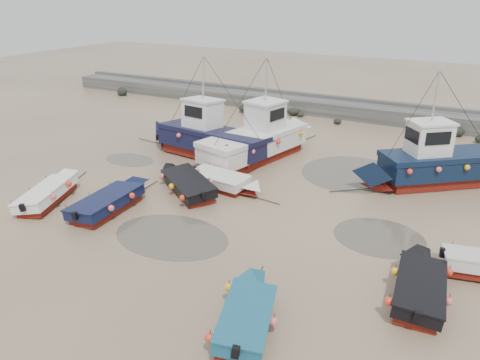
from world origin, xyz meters
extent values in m
plane|color=tan|center=(0.00, 0.00, 0.00)|extent=(120.00, 120.00, 0.00)
cube|color=slate|center=(0.00, 22.00, 0.60)|extent=(60.00, 2.20, 1.20)
cube|color=slate|center=(0.00, 23.21, 1.32)|extent=(60.00, 0.60, 0.25)
ellipsoid|color=black|center=(5.10, 19.02, 0.29)|extent=(0.84, 0.86, 0.51)
ellipsoid|color=black|center=(7.80, 20.56, 0.34)|extent=(0.98, 1.07, 0.72)
ellipsoid|color=black|center=(-5.07, 20.46, 0.35)|extent=(0.99, 0.80, 0.58)
ellipsoid|color=black|center=(-23.51, 19.66, 0.23)|extent=(0.65, 0.64, 0.43)
ellipsoid|color=black|center=(-4.31, 20.27, 0.21)|extent=(0.61, 0.53, 0.32)
ellipsoid|color=black|center=(-9.17, 19.34, 0.38)|extent=(1.09, 0.88, 0.72)
ellipsoid|color=black|center=(-7.25, 19.65, 0.23)|extent=(0.65, 0.60, 0.37)
ellipsoid|color=black|center=(-0.92, 19.60, 0.22)|extent=(0.64, 0.62, 0.48)
ellipsoid|color=black|center=(-23.42, 19.80, 0.38)|extent=(1.10, 0.87, 0.86)
ellipsoid|color=black|center=(7.84, 20.42, 0.19)|extent=(0.55, 0.45, 0.29)
cylinder|color=#534E43|center=(-1.80, -1.64, 0.00)|extent=(5.35, 5.35, 0.01)
cylinder|color=#534E43|center=(6.25, 2.58, 0.00)|extent=(3.96, 3.96, 0.01)
cylinder|color=#534E43|center=(-9.97, 5.16, 0.00)|extent=(3.45, 3.45, 0.01)
cylinder|color=#534E43|center=(3.05, 9.51, 0.00)|extent=(5.78, 5.78, 0.01)
cube|color=maroon|center=(-9.26, -1.76, 0.15)|extent=(2.46, 3.90, 0.30)
cube|color=white|center=(-9.26, -1.76, 0.53)|extent=(2.76, 4.23, 0.45)
pyramid|color=white|center=(-10.08, 0.42, 0.98)|extent=(1.62, 1.18, 0.90)
cube|color=brown|center=(-9.26, -1.76, 0.69)|extent=(2.27, 3.53, 0.10)
cube|color=white|center=(-9.26, -1.76, 0.78)|extent=(2.85, 4.33, 0.07)
cube|color=black|center=(-8.53, -3.70, 0.70)|extent=(0.27, 0.25, 0.35)
cylinder|color=black|center=(-10.41, 1.31, 0.03)|extent=(0.74, 1.89, 0.04)
sphere|color=red|center=(-9.51, -3.54, 0.63)|extent=(0.30, 0.30, 0.30)
sphere|color=red|center=(-8.19, -2.20, 0.63)|extent=(0.30, 0.30, 0.30)
sphere|color=red|center=(-10.06, -2.06, 0.63)|extent=(0.30, 0.30, 0.30)
sphere|color=red|center=(-8.74, -0.72, 0.63)|extent=(0.30, 0.30, 0.30)
sphere|color=red|center=(-10.61, -0.58, 0.63)|extent=(0.30, 0.30, 0.30)
cube|color=maroon|center=(-5.92, -1.16, 0.15)|extent=(1.67, 3.70, 0.30)
cube|color=#0D1435|center=(-5.92, -1.16, 0.53)|extent=(1.94, 3.98, 0.45)
pyramid|color=#0D1435|center=(-6.05, 1.13, 0.98)|extent=(1.76, 0.81, 0.90)
cube|color=brown|center=(-5.92, -1.16, 0.69)|extent=(1.56, 3.34, 0.10)
cube|color=#0D1435|center=(-5.92, -1.16, 0.78)|extent=(2.01, 4.07, 0.07)
cube|color=black|center=(-5.81, -3.19, 0.70)|extent=(0.23, 0.19, 0.35)
cylinder|color=black|center=(-6.11, 2.07, 0.03)|extent=(0.15, 2.00, 0.04)
sphere|color=red|center=(-6.81, -2.76, 0.63)|extent=(0.30, 0.30, 0.30)
sphere|color=red|center=(-4.90, -1.87, 0.63)|extent=(0.30, 0.30, 0.30)
sphere|color=red|center=(-6.90, -1.21, 0.63)|extent=(0.30, 0.30, 0.30)
sphere|color=red|center=(-4.99, -0.33, 0.63)|extent=(0.30, 0.30, 0.30)
sphere|color=red|center=(-6.99, 0.33, 0.63)|extent=(0.30, 0.30, 0.30)
cube|color=maroon|center=(3.91, -5.62, 0.15)|extent=(2.04, 3.19, 0.30)
cube|color=#165571|center=(3.91, -5.62, 0.53)|extent=(2.31, 3.46, 0.45)
pyramid|color=#165571|center=(3.35, -3.77, 0.98)|extent=(1.60, 1.10, 0.90)
cube|color=brown|center=(3.91, -5.62, 0.69)|extent=(1.89, 2.89, 0.10)
cube|color=#165571|center=(3.91, -5.62, 0.78)|extent=(2.39, 3.55, 0.07)
cube|color=black|center=(4.39, -7.21, 0.70)|extent=(0.26, 0.24, 0.35)
cylinder|color=black|center=(3.10, -2.96, 0.03)|extent=(0.62, 1.92, 0.04)
sphere|color=red|center=(3.47, -7.07, 0.63)|extent=(0.30, 0.30, 0.30)
sphere|color=red|center=(4.72, -5.37, 0.63)|extent=(0.30, 0.30, 0.30)
sphere|color=red|center=(2.73, -4.66, 0.63)|extent=(0.30, 0.30, 0.30)
cube|color=black|center=(8.89, 1.07, 0.70)|extent=(0.22, 0.25, 0.35)
sphere|color=red|center=(9.17, 2.01, 0.63)|extent=(0.30, 0.30, 0.30)
cube|color=maroon|center=(-3.71, 2.64, 0.15)|extent=(3.88, 3.29, 0.30)
cube|color=black|center=(-3.71, 2.64, 0.53)|extent=(4.25, 3.65, 0.45)
pyramid|color=black|center=(-5.66, 4.01, 0.98)|extent=(1.50, 1.72, 0.90)
cube|color=brown|center=(-3.71, 2.64, 0.69)|extent=(3.53, 3.01, 0.10)
cube|color=black|center=(-3.71, 2.64, 0.78)|extent=(4.36, 3.75, 0.07)
cube|color=black|center=(-1.97, 1.42, 0.70)|extent=(0.27, 0.28, 0.35)
cylinder|color=black|center=(-6.44, 4.56, 0.03)|extent=(1.66, 1.18, 0.04)
sphere|color=red|center=(-2.92, 0.96, 0.63)|extent=(0.30, 0.30, 0.30)
sphere|color=red|center=(-2.52, 2.93, 0.63)|extent=(0.30, 0.30, 0.30)
sphere|color=red|center=(-4.24, 1.89, 0.63)|extent=(0.30, 0.30, 0.30)
sphere|color=red|center=(-3.84, 3.86, 0.63)|extent=(0.30, 0.30, 0.30)
sphere|color=red|center=(-5.56, 2.81, 0.63)|extent=(0.30, 0.30, 0.30)
cube|color=maroon|center=(-2.65, 3.93, 0.15)|extent=(3.12, 1.59, 0.30)
cube|color=silver|center=(-2.65, 3.93, 0.53)|extent=(3.37, 1.83, 0.45)
pyramid|color=silver|center=(-0.70, 3.71, 0.98)|extent=(0.88, 1.55, 0.90)
cube|color=brown|center=(-2.65, 3.93, 0.69)|extent=(2.82, 1.48, 0.10)
cube|color=silver|center=(-2.65, 3.93, 0.78)|extent=(3.44, 1.90, 0.07)
cube|color=black|center=(-4.32, 4.12, 0.70)|extent=(0.20, 0.24, 0.35)
cylinder|color=black|center=(0.14, 3.62, 0.03)|extent=(1.99, 0.27, 0.04)
sphere|color=red|center=(-3.83, 4.93, 0.63)|extent=(0.30, 0.30, 0.30)
sphere|color=red|center=(-2.75, 3.08, 0.63)|extent=(0.30, 0.30, 0.30)
sphere|color=red|center=(-1.28, 4.64, 0.63)|extent=(0.30, 0.30, 0.30)
cube|color=maroon|center=(8.43, -1.38, 0.15)|extent=(1.62, 3.39, 0.30)
cube|color=black|center=(8.43, -1.38, 0.53)|extent=(1.87, 3.65, 0.45)
pyramid|color=black|center=(8.23, 0.72, 0.98)|extent=(1.61, 0.85, 0.90)
cube|color=brown|center=(8.43, -1.38, 0.69)|extent=(1.51, 3.06, 0.10)
cube|color=black|center=(8.43, -1.38, 0.78)|extent=(1.94, 3.73, 0.07)
cube|color=black|center=(8.60, -3.21, 0.70)|extent=(0.24, 0.20, 0.35)
cylinder|color=black|center=(8.15, 1.61, 0.03)|extent=(0.23, 2.00, 0.04)
sphere|color=red|center=(7.67, -2.85, 0.63)|extent=(0.30, 0.30, 0.30)
sphere|color=red|center=(9.36, -1.76, 0.63)|extent=(0.30, 0.30, 0.30)
sphere|color=red|center=(7.49, -1.00, 0.63)|extent=(0.30, 0.30, 0.30)
sphere|color=red|center=(9.19, 0.10, 0.63)|extent=(0.30, 0.30, 0.30)
cube|color=maroon|center=(-5.45, 8.00, 0.28)|extent=(7.01, 3.03, 0.55)
cube|color=black|center=(-5.45, 8.00, 1.02)|extent=(7.55, 3.48, 0.95)
pyramid|color=black|center=(-9.61, 8.54, 1.72)|extent=(1.74, 2.73, 1.40)
cube|color=brown|center=(-5.45, 8.00, 1.54)|extent=(7.37, 3.35, 0.08)
cube|color=black|center=(-5.45, 8.00, 1.68)|extent=(7.72, 3.55, 0.30)
cube|color=white|center=(-6.44, 8.13, 2.65)|extent=(2.21, 2.04, 1.70)
cube|color=white|center=(-6.44, 8.13, 3.56)|extent=(2.39, 2.20, 0.12)
cube|color=black|center=(-7.45, 8.26, 2.91)|extent=(0.24, 1.52, 0.68)
cylinder|color=#B7B7B2|center=(-6.44, 8.13, 4.92)|extent=(0.10, 0.10, 2.60)
cylinder|color=black|center=(-10.75, 8.68, 0.03)|extent=(2.98, 0.43, 0.05)
sphere|color=#E16163|center=(-2.76, 6.24, 1.38)|extent=(0.30, 0.30, 0.30)
sphere|color=#E16163|center=(-3.55, 9.18, 1.38)|extent=(0.30, 0.30, 0.30)
sphere|color=#E16163|center=(-5.06, 6.53, 1.38)|extent=(0.30, 0.30, 0.30)
sphere|color=#E16163|center=(-5.85, 9.47, 1.38)|extent=(0.30, 0.30, 0.30)
sphere|color=#E16163|center=(-7.36, 6.83, 1.38)|extent=(0.30, 0.30, 0.30)
sphere|color=#E16163|center=(-8.15, 9.77, 1.38)|extent=(0.30, 0.30, 0.30)
cube|color=maroon|center=(-2.97, 8.75, 0.28)|extent=(3.80, 7.41, 0.55)
cube|color=silver|center=(-2.97, 8.75, 1.02)|extent=(4.30, 8.00, 0.95)
pyramid|color=silver|center=(-1.95, 12.98, 1.72)|extent=(2.86, 1.99, 1.40)
cube|color=brown|center=(-2.97, 8.75, 1.54)|extent=(4.16, 7.81, 0.08)
cube|color=silver|center=(-2.97, 8.75, 1.68)|extent=(4.40, 8.18, 0.30)
cube|color=white|center=(-2.72, 9.76, 2.65)|extent=(2.24, 2.37, 1.70)
cube|color=white|center=(-2.72, 9.76, 3.56)|extent=(2.42, 2.56, 0.12)
cube|color=black|center=(-2.49, 10.75, 2.91)|extent=(1.52, 0.41, 0.68)
cylinder|color=#B7B7B2|center=(-2.72, 9.76, 4.92)|extent=(0.10, 0.10, 2.60)
cylinder|color=black|center=(-1.68, 14.12, 0.03)|extent=(0.75, 2.93, 0.05)
sphere|color=#E16163|center=(-5.05, 6.14, 1.38)|extent=(0.30, 0.30, 0.30)
sphere|color=#E16163|center=(-2.01, 6.66, 1.38)|extent=(0.30, 0.30, 0.30)
sphere|color=#E16163|center=(-4.49, 8.49, 1.38)|extent=(0.30, 0.30, 0.30)
sphere|color=#E16163|center=(-1.44, 9.01, 1.38)|extent=(0.30, 0.30, 0.30)
sphere|color=#E16163|center=(-3.93, 10.85, 1.38)|extent=(0.30, 0.30, 0.30)
sphere|color=#E16163|center=(-0.88, 11.36, 1.38)|extent=(0.30, 0.30, 0.30)
cube|color=maroon|center=(7.65, 10.01, 0.28)|extent=(5.64, 5.04, 0.55)
cube|color=#0C1B34|center=(7.65, 10.01, 1.02)|extent=(6.18, 5.56, 0.95)
pyramid|color=#0C1B34|center=(4.82, 7.76, 1.72)|extent=(2.50, 2.62, 1.40)
cube|color=brown|center=(7.65, 10.01, 1.54)|extent=(6.01, 5.40, 0.08)
cube|color=#0C1B34|center=(7.65, 10.01, 1.68)|extent=(6.31, 5.68, 0.30)
cube|color=white|center=(6.99, 9.49, 2.65)|extent=(2.53, 2.46, 1.70)
cube|color=white|center=(6.99, 9.49, 3.56)|extent=(2.74, 2.66, 0.12)
cube|color=black|center=(6.20, 8.86, 2.91)|extent=(0.86, 1.06, 0.68)
cylinder|color=#B7B7B2|center=(6.99, 9.49, 4.92)|extent=(0.10, 0.10, 2.60)
cylinder|color=black|center=(3.99, 7.09, 0.03)|extent=(2.38, 1.91, 0.05)
sphere|color=#E16163|center=(8.15, 11.99, 1.38)|extent=(0.30, 0.30, 0.30)
sphere|color=#E16163|center=(9.05, 9.56, 1.38)|extent=(0.30, 0.30, 0.30)
sphere|color=#E16163|center=(6.88, 10.98, 1.38)|extent=(0.30, 0.30, 0.30)
sphere|color=#E16163|center=(7.78, 8.55, 1.38)|extent=(0.30, 0.30, 0.30)
sphere|color=#E16163|center=(5.61, 9.96, 1.38)|extent=(0.30, 0.30, 0.30)
sphere|color=#E16163|center=(6.51, 7.53, 1.38)|extent=(0.30, 0.30, 0.30)
imported|color=#1A1C3A|center=(-3.20, 5.73, 0.00)|extent=(0.73, 0.51, 1.90)
camera|label=1|loc=(9.36, -16.08, 10.03)|focal=35.00mm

